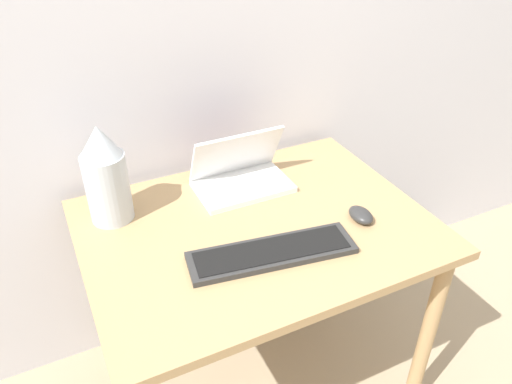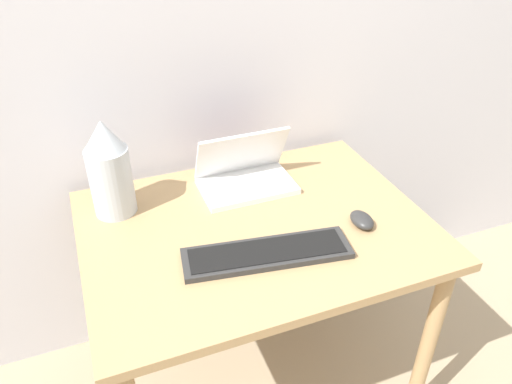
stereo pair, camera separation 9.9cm
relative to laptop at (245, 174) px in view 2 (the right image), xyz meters
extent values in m
cube|color=silver|center=(-0.04, 0.24, 0.44)|extent=(6.00, 0.05, 2.50)
cube|color=tan|center=(-0.04, -0.22, -0.06)|extent=(1.04, 0.78, 0.03)
cylinder|color=tan|center=(0.42, -0.56, -0.44)|extent=(0.05, 0.05, 0.73)
cylinder|color=tan|center=(-0.51, 0.12, -0.44)|extent=(0.05, 0.05, 0.73)
cylinder|color=tan|center=(0.42, 0.12, -0.44)|extent=(0.05, 0.05, 0.73)
cube|color=white|center=(0.00, -0.02, -0.03)|extent=(0.31, 0.20, 0.02)
cube|color=silver|center=(0.00, -0.03, -0.02)|extent=(0.26, 0.11, 0.00)
cube|color=white|center=(0.00, 0.03, 0.06)|extent=(0.31, 0.10, 0.18)
cube|color=black|center=(0.00, 0.04, 0.07)|extent=(0.27, 0.08, 0.15)
cube|color=#2D2D2D|center=(-0.07, -0.37, -0.04)|extent=(0.49, 0.20, 0.02)
cube|color=black|center=(-0.07, -0.37, -0.03)|extent=(0.45, 0.17, 0.00)
ellipsoid|color=#2D2D2D|center=(0.25, -0.34, -0.03)|extent=(0.06, 0.09, 0.04)
cylinder|color=silver|center=(-0.43, 0.01, 0.07)|extent=(0.13, 0.13, 0.22)
cone|color=silver|center=(-0.43, 0.01, 0.22)|extent=(0.12, 0.12, 0.09)
camera|label=1|loc=(-0.58, -1.32, 0.88)|focal=35.00mm
camera|label=2|loc=(-0.49, -1.36, 0.88)|focal=35.00mm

